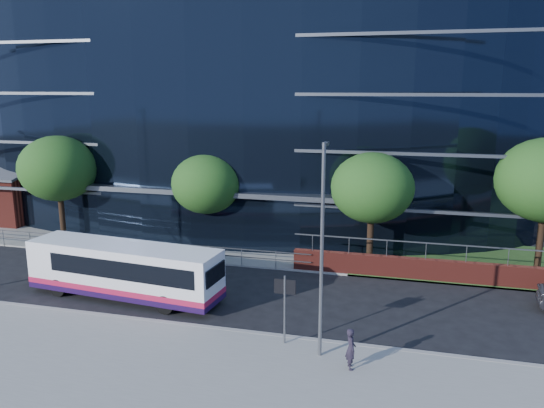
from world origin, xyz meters
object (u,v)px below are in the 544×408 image
(street_sign, at_px, (285,295))
(streetlight_east, at_px, (322,246))
(tree_far_b, at_px, (206,184))
(tree_far_a, at_px, (58,169))
(pedestrian, at_px, (351,349))
(tree_far_c, at_px, (372,188))
(city_bus, at_px, (126,270))

(street_sign, distance_m, streetlight_east, 2.80)
(street_sign, relative_size, tree_far_b, 0.46)
(tree_far_a, distance_m, pedestrian, 23.78)
(tree_far_c, bearing_deg, street_sign, -103.29)
(street_sign, relative_size, tree_far_a, 0.40)
(tree_far_c, bearing_deg, city_bus, -145.15)
(tree_far_a, xyz_separation_m, city_bus, (8.97, -7.68, -3.46))
(tree_far_b, relative_size, streetlight_east, 0.76)
(city_bus, bearing_deg, tree_far_b, 88.50)
(tree_far_b, height_order, city_bus, tree_far_b)
(street_sign, relative_size, tree_far_c, 0.43)
(streetlight_east, xyz_separation_m, city_bus, (-10.03, 3.49, -3.04))
(streetlight_east, bearing_deg, tree_far_c, 84.89)
(tree_far_b, bearing_deg, pedestrian, -50.44)
(tree_far_c, xyz_separation_m, city_bus, (-11.03, -7.68, -3.13))
(street_sign, height_order, tree_far_c, tree_far_c)
(streetlight_east, bearing_deg, pedestrian, -29.76)
(tree_far_a, bearing_deg, street_sign, -31.17)
(pedestrian, bearing_deg, streetlight_east, 40.44)
(tree_far_b, relative_size, pedestrian, 3.98)
(tree_far_b, distance_m, pedestrian, 16.38)
(tree_far_b, xyz_separation_m, streetlight_east, (9.00, -11.67, 0.23))
(street_sign, height_order, streetlight_east, streetlight_east)
(tree_far_c, height_order, city_bus, tree_far_c)
(tree_far_a, xyz_separation_m, tree_far_c, (20.00, 0.00, -0.33))
(tree_far_a, height_order, tree_far_c, tree_far_a)
(street_sign, xyz_separation_m, city_bus, (-8.53, 2.91, -0.75))
(street_sign, distance_m, tree_far_c, 11.14)
(street_sign, bearing_deg, tree_far_c, 76.71)
(city_bus, bearing_deg, pedestrian, -14.74)
(tree_far_c, distance_m, pedestrian, 12.41)
(tree_far_a, height_order, pedestrian, tree_far_a)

